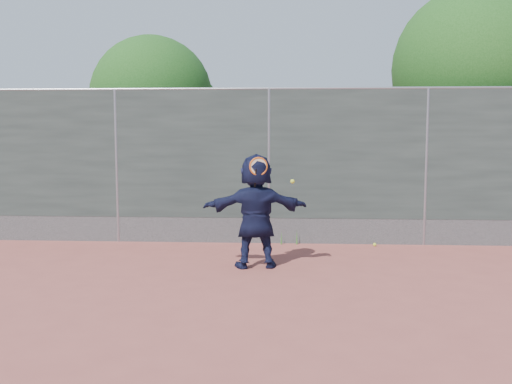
{
  "coord_description": "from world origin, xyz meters",
  "views": [
    {
      "loc": [
        0.4,
        -7.53,
        2.18
      ],
      "look_at": [
        -0.13,
        1.49,
        1.22
      ],
      "focal_mm": 40.0,
      "sensor_mm": 36.0,
      "label": 1
    }
  ],
  "objects": [
    {
      "name": "player",
      "position": [
        -0.13,
        1.49,
        0.92
      ],
      "size": [
        1.76,
        0.79,
        1.83
      ],
      "primitive_type": "imported",
      "rotation": [
        0.0,
        0.0,
        3.29
      ],
      "color": "#131836",
      "rests_on": "ground"
    },
    {
      "name": "tree_right",
      "position": [
        4.68,
        5.75,
        3.49
      ],
      "size": [
        3.78,
        3.6,
        5.39
      ],
      "color": "#382314",
      "rests_on": "ground"
    },
    {
      "name": "ground",
      "position": [
        0.0,
        0.0,
        0.0
      ],
      "size": [
        80.0,
        80.0,
        0.0
      ],
      "primitive_type": "plane",
      "color": "#9E4C42",
      "rests_on": "ground"
    },
    {
      "name": "fence",
      "position": [
        -0.0,
        3.5,
        1.58
      ],
      "size": [
        20.0,
        0.06,
        3.03
      ],
      "color": "#38423D",
      "rests_on": "ground"
    },
    {
      "name": "tree_left",
      "position": [
        -2.85,
        6.55,
        2.94
      ],
      "size": [
        3.15,
        3.0,
        4.53
      ],
      "color": "#382314",
      "rests_on": "ground"
    },
    {
      "name": "swing_action",
      "position": [
        -0.03,
        1.3,
        1.6
      ],
      "size": [
        0.71,
        0.14,
        0.51
      ],
      "color": "#D55814",
      "rests_on": "ground"
    },
    {
      "name": "ball_ground",
      "position": [
        2.03,
        3.29,
        0.03
      ],
      "size": [
        0.07,
        0.07,
        0.07
      ],
      "primitive_type": "sphere",
      "color": "#BDCF2E",
      "rests_on": "ground"
    },
    {
      "name": "weed_clump",
      "position": [
        0.29,
        3.38,
        0.13
      ],
      "size": [
        0.68,
        0.07,
        0.3
      ],
      "color": "#387226",
      "rests_on": "ground"
    }
  ]
}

